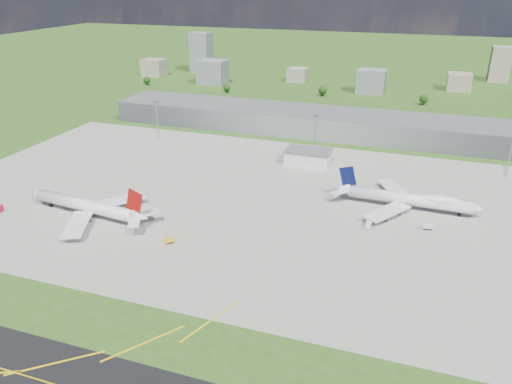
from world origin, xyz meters
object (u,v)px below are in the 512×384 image
(airliner_blue_quad, at_px, (409,199))
(van_white_far, at_px, (428,227))
(van_white_near, at_px, (369,225))
(airliner_red_twin, at_px, (89,207))
(tug_yellow, at_px, (169,241))

(airliner_blue_quad, bearing_deg, van_white_far, -61.56)
(van_white_near, bearing_deg, airliner_blue_quad, -33.91)
(airliner_red_twin, height_order, van_white_far, airliner_red_twin)
(van_white_near, distance_m, van_white_far, 26.00)
(airliner_blue_quad, xyz_separation_m, tug_yellow, (-93.27, -67.91, -4.06))
(tug_yellow, bearing_deg, van_white_near, -16.50)
(van_white_near, xyz_separation_m, van_white_far, (25.07, 6.90, -0.13))
(van_white_near, bearing_deg, van_white_far, -77.90)
(tug_yellow, bearing_deg, airliner_blue_quad, -8.69)
(tug_yellow, relative_size, van_white_far, 0.90)
(tug_yellow, height_order, van_white_far, van_white_far)
(airliner_red_twin, relative_size, tug_yellow, 15.64)
(airliner_red_twin, bearing_deg, van_white_far, -159.47)
(airliner_blue_quad, bearing_deg, tug_yellow, -142.10)
(airliner_red_twin, height_order, van_white_near, airliner_red_twin)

